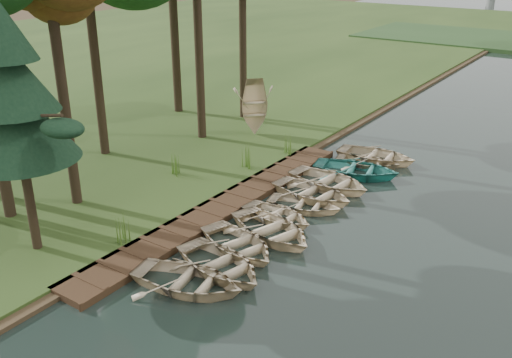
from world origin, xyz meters
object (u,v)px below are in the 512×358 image
Objects in this scene: stored_rowboat at (254,128)px; pine_tree at (13,98)px; rowboat_2 at (238,242)px; boardwalk at (225,206)px; rowboat_1 at (220,262)px; rowboat_0 at (188,278)px.

stored_rowboat is 15.57m from pine_tree.
boardwalk is at bearing 63.55° from rowboat_2.
stored_rowboat is (-6.65, 10.59, 0.21)m from rowboat_2.
boardwalk is 3.52m from rowboat_2.
stored_rowboat reaches higher than rowboat_1.
rowboat_1 is at bearing -148.80° from rowboat_2.
rowboat_2 is 0.41× the size of pine_tree.
rowboat_2 is at bearing -44.85° from boardwalk.
rowboat_2 is at bearing 35.96° from pine_tree.
stored_rowboat reaches higher than rowboat_2.
stored_rowboat is (-6.98, 12.06, 0.20)m from rowboat_1.
stored_rowboat is at bearing 93.80° from pine_tree.
rowboat_1 is 13.94m from stored_rowboat.
pine_tree is at bearing 127.93° from rowboat_1.
pine_tree is at bearing -115.76° from boardwalk.
pine_tree is at bearing 91.04° from rowboat_0.
rowboat_0 is 1.06× the size of rowboat_2.
rowboat_2 is (-0.10, 2.80, -0.02)m from rowboat_0.
stored_rowboat is (-6.75, 13.39, 0.19)m from rowboat_0.
pine_tree is (-3.18, -6.59, 5.50)m from boardwalk.
rowboat_0 is at bearing -63.86° from boardwalk.
rowboat_0 reaches higher than rowboat_1.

